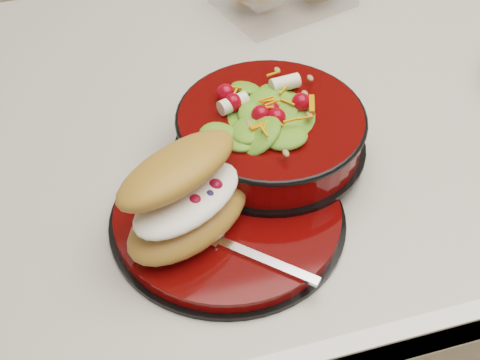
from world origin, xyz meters
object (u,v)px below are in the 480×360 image
object	(u,v)px
island_counter	(306,291)
dinner_plate	(228,216)
salad_bowl	(271,125)
croissant	(186,197)
fork	(248,253)

from	to	relation	value
island_counter	dinner_plate	size ratio (longest dim) A/B	4.79
salad_bowl	croissant	world-z (taller)	salad_bowl
salad_bowl	dinner_plate	bearing A→B (deg)	-131.82
island_counter	dinner_plate	distance (m)	0.53
island_counter	dinner_plate	world-z (taller)	dinner_plate
fork	dinner_plate	bearing A→B (deg)	46.57
salad_bowl	island_counter	bearing A→B (deg)	40.02
salad_bowl	fork	world-z (taller)	salad_bowl
dinner_plate	fork	bearing A→B (deg)	-87.72
island_counter	croissant	bearing A→B (deg)	-141.09
island_counter	croissant	distance (m)	0.59
croissant	fork	xyz separation A→B (m)	(0.05, -0.05, -0.04)
dinner_plate	croissant	world-z (taller)	croissant
island_counter	salad_bowl	distance (m)	0.52
croissant	dinner_plate	bearing A→B (deg)	-17.74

